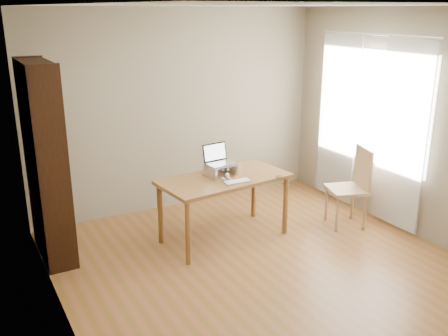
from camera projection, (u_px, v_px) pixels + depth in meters
room at (281, 151)px, 4.67m from camera, size 4.04×4.54×2.64m
bookshelf at (46, 163)px, 5.16m from camera, size 0.30×0.90×2.10m
curtains at (368, 126)px, 6.24m from camera, size 0.03×1.90×2.25m
desk at (224, 185)px, 5.67m from camera, size 1.53×0.87×0.75m
laptop_stand at (221, 168)px, 5.68m from camera, size 0.32×0.25×0.13m
laptop at (218, 158)px, 5.70m from camera, size 0.33×0.29×0.22m
keyboard at (237, 182)px, 5.48m from camera, size 0.31×0.14×0.02m
coaster at (279, 177)px, 5.66m from camera, size 0.09×0.09×0.01m
cat at (219, 170)px, 5.71m from camera, size 0.24×0.48×0.14m
chair at (352, 183)px, 6.09m from camera, size 0.55×0.55×0.98m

